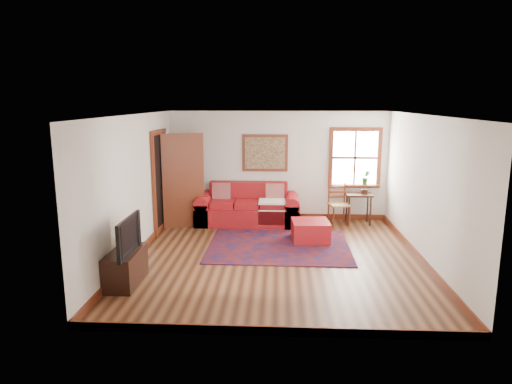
# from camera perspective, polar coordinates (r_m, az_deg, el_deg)

# --- Properties ---
(ground) EXTENTS (5.50, 5.50, 0.00)m
(ground) POSITION_cam_1_polar(r_m,az_deg,el_deg) (8.17, 2.57, -8.18)
(ground) COLOR #3B1D10
(ground) RESTS_ON ground
(room_envelope) EXTENTS (5.04, 5.54, 2.52)m
(room_envelope) POSITION_cam_1_polar(r_m,az_deg,el_deg) (7.79, 2.68, 3.37)
(room_envelope) COLOR silver
(room_envelope) RESTS_ON ground
(window) EXTENTS (1.18, 0.20, 1.38)m
(window) POSITION_cam_1_polar(r_m,az_deg,el_deg) (10.65, 12.41, 3.45)
(window) COLOR white
(window) RESTS_ON ground
(doorway) EXTENTS (0.89, 1.08, 2.14)m
(doorway) POSITION_cam_1_polar(r_m,az_deg,el_deg) (9.89, -10.18, 1.51)
(doorway) COLOR black
(doorway) RESTS_ON ground
(framed_artwork) EXTENTS (1.05, 0.07, 0.85)m
(framed_artwork) POSITION_cam_1_polar(r_m,az_deg,el_deg) (10.49, 1.13, 4.90)
(framed_artwork) COLOR maroon
(framed_artwork) RESTS_ON ground
(persian_rug) EXTENTS (2.68, 2.15, 0.02)m
(persian_rug) POSITION_cam_1_polar(r_m,az_deg,el_deg) (8.76, 2.85, -6.76)
(persian_rug) COLOR #5D110D
(persian_rug) RESTS_ON ground
(red_leather_sofa) EXTENTS (2.30, 0.95, 0.90)m
(red_leather_sofa) POSITION_cam_1_polar(r_m,az_deg,el_deg) (10.32, -1.01, -2.26)
(red_leather_sofa) COLOR maroon
(red_leather_sofa) RESTS_ON ground
(red_ottoman) EXTENTS (0.75, 0.75, 0.41)m
(red_ottoman) POSITION_cam_1_polar(r_m,az_deg,el_deg) (9.10, 6.81, -4.85)
(red_ottoman) COLOR maroon
(red_ottoman) RESTS_ON ground
(side_table) EXTENTS (0.57, 0.43, 0.69)m
(side_table) POSITION_cam_1_polar(r_m,az_deg,el_deg) (10.46, 12.72, -0.87)
(side_table) COLOR black
(side_table) RESTS_ON ground
(ladder_back_chair) EXTENTS (0.51, 0.49, 0.92)m
(ladder_back_chair) POSITION_cam_1_polar(r_m,az_deg,el_deg) (10.34, 10.26, -1.30)
(ladder_back_chair) COLOR tan
(ladder_back_chair) RESTS_ON ground
(media_cabinet) EXTENTS (0.42, 0.94, 0.51)m
(media_cabinet) POSITION_cam_1_polar(r_m,az_deg,el_deg) (7.26, -15.98, -9.04)
(media_cabinet) COLOR black
(media_cabinet) RESTS_ON ground
(television) EXTENTS (0.13, 0.96, 0.55)m
(television) POSITION_cam_1_polar(r_m,az_deg,el_deg) (6.99, -16.36, -5.25)
(television) COLOR black
(television) RESTS_ON media_cabinet
(candle_hurricane) EXTENTS (0.12, 0.12, 0.18)m
(candle_hurricane) POSITION_cam_1_polar(r_m,az_deg,el_deg) (7.52, -14.73, -5.52)
(candle_hurricane) COLOR silver
(candle_hurricane) RESTS_ON media_cabinet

